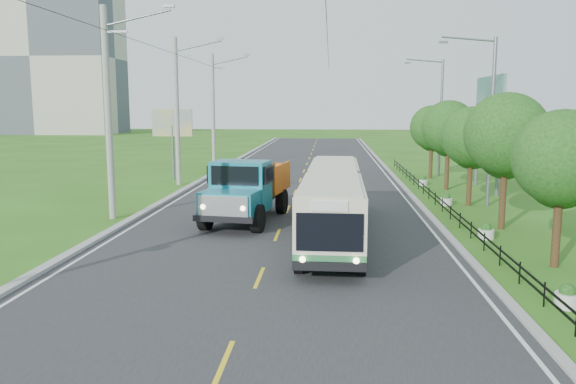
# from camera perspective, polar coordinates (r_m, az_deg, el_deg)

# --- Properties ---
(ground) EXTENTS (240.00, 240.00, 0.00)m
(ground) POSITION_cam_1_polar(r_m,az_deg,el_deg) (17.97, -2.92, -8.71)
(ground) COLOR #2F5D16
(ground) RESTS_ON ground
(road) EXTENTS (14.00, 120.00, 0.02)m
(road) POSITION_cam_1_polar(r_m,az_deg,el_deg) (37.46, 0.91, 0.42)
(road) COLOR #28282B
(road) RESTS_ON ground
(curb_left) EXTENTS (0.40, 120.00, 0.15)m
(curb_left) POSITION_cam_1_polar(r_m,az_deg,el_deg) (38.55, -9.83, 0.63)
(curb_left) COLOR #9E9E99
(curb_left) RESTS_ON ground
(curb_right) EXTENTS (0.30, 120.00, 0.10)m
(curb_right) POSITION_cam_1_polar(r_m,az_deg,el_deg) (37.72, 11.82, 0.36)
(curb_right) COLOR #9E9E99
(curb_right) RESTS_ON ground
(edge_line_left) EXTENTS (0.12, 120.00, 0.00)m
(edge_line_left) POSITION_cam_1_polar(r_m,az_deg,el_deg) (38.43, -9.03, 0.54)
(edge_line_left) COLOR silver
(edge_line_left) RESTS_ON road
(edge_line_right) EXTENTS (0.12, 120.00, 0.00)m
(edge_line_right) POSITION_cam_1_polar(r_m,az_deg,el_deg) (37.66, 11.07, 0.32)
(edge_line_right) COLOR silver
(edge_line_right) RESTS_ON road
(centre_dash) EXTENTS (0.12, 2.20, 0.00)m
(centre_dash) POSITION_cam_1_polar(r_m,az_deg,el_deg) (17.96, -2.92, -8.65)
(centre_dash) COLOR yellow
(centre_dash) RESTS_ON road
(railing_right) EXTENTS (0.04, 40.00, 0.60)m
(railing_right) POSITION_cam_1_polar(r_m,az_deg,el_deg) (31.96, 14.73, -0.76)
(railing_right) COLOR black
(railing_right) RESTS_ON ground
(pole_near) EXTENTS (3.51, 0.32, 10.00)m
(pole_near) POSITION_cam_1_polar(r_m,az_deg,el_deg) (28.04, -17.74, 7.69)
(pole_near) COLOR gray
(pole_near) RESTS_ON ground
(pole_mid) EXTENTS (3.51, 0.32, 10.00)m
(pole_mid) POSITION_cam_1_polar(r_m,az_deg,el_deg) (39.43, -11.18, 8.09)
(pole_mid) COLOR gray
(pole_mid) RESTS_ON ground
(pole_far) EXTENTS (3.51, 0.32, 10.00)m
(pole_far) POSITION_cam_1_polar(r_m,az_deg,el_deg) (51.10, -7.57, 8.26)
(pole_far) COLOR gray
(pole_far) RESTS_ON ground
(tree_second) EXTENTS (3.18, 3.26, 5.30)m
(tree_second) POSITION_cam_1_polar(r_m,az_deg,el_deg) (20.71, 26.04, 2.67)
(tree_second) COLOR #382314
(tree_second) RESTS_ON ground
(tree_third) EXTENTS (3.60, 3.62, 6.00)m
(tree_third) POSITION_cam_1_polar(r_m,az_deg,el_deg) (26.33, 21.32, 5.07)
(tree_third) COLOR #382314
(tree_third) RESTS_ON ground
(tree_fourth) EXTENTS (3.24, 3.31, 5.40)m
(tree_fourth) POSITION_cam_1_polar(r_m,az_deg,el_deg) (32.13, 18.18, 5.04)
(tree_fourth) COLOR #382314
(tree_fourth) RESTS_ON ground
(tree_fifth) EXTENTS (3.48, 3.52, 5.80)m
(tree_fifth) POSITION_cam_1_polar(r_m,az_deg,el_deg) (37.97, 16.05, 6.03)
(tree_fifth) COLOR #382314
(tree_fifth) RESTS_ON ground
(tree_back) EXTENTS (3.30, 3.36, 5.50)m
(tree_back) POSITION_cam_1_polar(r_m,az_deg,el_deg) (43.86, 14.46, 6.13)
(tree_back) COLOR #382314
(tree_back) RESTS_ON ground
(streetlight_mid) EXTENTS (3.02, 0.20, 9.07)m
(streetlight_mid) POSITION_cam_1_polar(r_m,az_deg,el_deg) (32.15, 19.72, 7.32)
(streetlight_mid) COLOR slate
(streetlight_mid) RESTS_ON ground
(streetlight_far) EXTENTS (3.02, 0.20, 9.07)m
(streetlight_far) POSITION_cam_1_polar(r_m,az_deg,el_deg) (45.80, 15.09, 7.77)
(streetlight_far) COLOR slate
(streetlight_far) RESTS_ON ground
(planter_front) EXTENTS (0.64, 0.64, 0.67)m
(planter_front) POSITION_cam_1_polar(r_m,az_deg,el_deg) (17.09, 26.49, -9.55)
(planter_front) COLOR silver
(planter_front) RESTS_ON ground
(planter_near) EXTENTS (0.64, 0.64, 0.67)m
(planter_near) POSITION_cam_1_polar(r_m,az_deg,el_deg) (24.42, 19.47, -3.85)
(planter_near) COLOR silver
(planter_near) RESTS_ON ground
(planter_mid) EXTENTS (0.64, 0.64, 0.67)m
(planter_mid) POSITION_cam_1_polar(r_m,az_deg,el_deg) (32.07, 15.78, -0.79)
(planter_mid) COLOR silver
(planter_mid) RESTS_ON ground
(planter_far) EXTENTS (0.64, 0.64, 0.67)m
(planter_far) POSITION_cam_1_polar(r_m,az_deg,el_deg) (39.86, 13.53, 1.08)
(planter_far) COLOR silver
(planter_far) RESTS_ON ground
(billboard_left) EXTENTS (3.00, 0.20, 5.20)m
(billboard_left) POSITION_cam_1_polar(r_m,az_deg,el_deg) (42.67, -11.67, 6.45)
(billboard_left) COLOR slate
(billboard_left) RESTS_ON ground
(billboard_right) EXTENTS (0.24, 6.00, 7.30)m
(billboard_right) POSITION_cam_1_polar(r_m,az_deg,el_deg) (38.37, 19.79, 8.11)
(billboard_right) COLOR slate
(billboard_right) RESTS_ON ground
(apartment_near) EXTENTS (28.00, 14.00, 30.00)m
(apartment_near) POSITION_cam_1_polar(r_m,az_deg,el_deg) (126.14, -23.23, 12.32)
(apartment_near) COLOR #B7B2A3
(apartment_near) RESTS_ON ground
(apartment_far) EXTENTS (24.00, 14.00, 26.00)m
(apartment_far) POSITION_cam_1_polar(r_m,az_deg,el_deg) (159.96, -27.10, 10.43)
(apartment_far) COLOR #B7B2A3
(apartment_far) RESTS_ON ground
(bus) EXTENTS (2.53, 13.90, 2.68)m
(bus) POSITION_cam_1_polar(r_m,az_deg,el_deg) (23.55, 4.59, -0.55)
(bus) COLOR #2F7742
(bus) RESTS_ON ground
(dump_truck) EXTENTS (3.61, 7.30, 2.94)m
(dump_truck) POSITION_cam_1_polar(r_m,az_deg,el_deg) (26.53, -4.18, 0.61)
(dump_truck) COLOR #167185
(dump_truck) RESTS_ON ground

